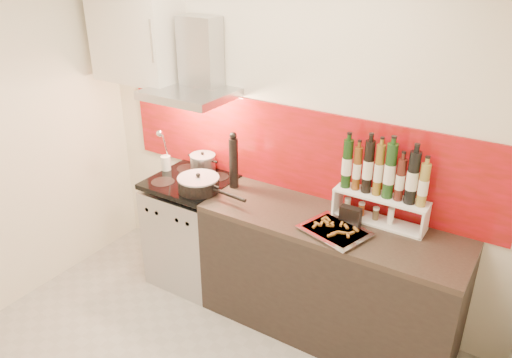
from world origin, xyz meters
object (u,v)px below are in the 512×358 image
Objects in this scene: saute_pan at (199,184)px; pepper_mill at (234,161)px; counter at (328,278)px; stock_pot at (203,163)px; baking_tray at (335,231)px; range_stove at (193,231)px.

saute_pan is 0.31m from pepper_mill.
counter is 8.84× the size of stock_pot.
baking_tray is at bearing 0.10° from saute_pan.
pepper_mill is at bearing -11.17° from stock_pot.
pepper_mill reaches higher than range_stove.
pepper_mill is at bearing 51.15° from saute_pan.
range_stove is at bearing -91.05° from stock_pot.
counter is at bearing -6.20° from pepper_mill.
counter is 4.10× the size of pepper_mill.
stock_pot reaches higher than baking_tray.
stock_pot is at bearing 122.86° from saute_pan.
pepper_mill reaches higher than counter.
stock_pot is at bearing 88.95° from range_stove.
saute_pan is (0.18, -0.11, 0.52)m from range_stove.
stock_pot is 0.46× the size of pepper_mill.
range_stove is 0.57m from stock_pot.
pepper_mill is (-0.85, 0.09, 0.66)m from counter.
stock_pot is (0.00, 0.17, 0.54)m from range_stove.
saute_pan is at bearing -179.90° from baking_tray.
saute_pan is 1.37× the size of pepper_mill.
pepper_mill reaches higher than baking_tray.
stock_pot is at bearing 167.76° from baking_tray.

